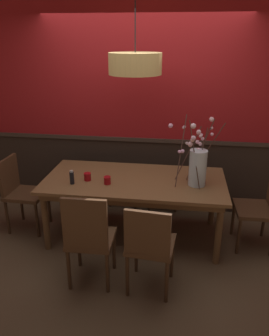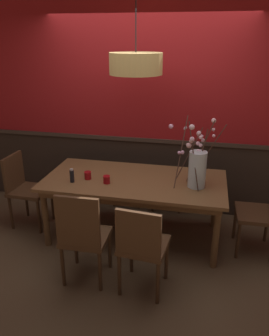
{
  "view_description": "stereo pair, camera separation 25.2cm",
  "coord_description": "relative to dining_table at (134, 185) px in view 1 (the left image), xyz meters",
  "views": [
    {
      "loc": [
        0.5,
        -3.47,
        2.25
      ],
      "look_at": [
        0.0,
        0.0,
        0.87
      ],
      "focal_mm": 36.1,
      "sensor_mm": 36.0,
      "label": 1
    },
    {
      "loc": [
        0.75,
        -3.43,
        2.25
      ],
      "look_at": [
        0.0,
        0.0,
        0.87
      ],
      "focal_mm": 36.1,
      "sensor_mm": 36.0,
      "label": 2
    }
  ],
  "objects": [
    {
      "name": "ground_plane",
      "position": [
        0.0,
        0.0,
        -0.66
      ],
      "size": [
        24.0,
        24.0,
        0.0
      ],
      "primitive_type": "plane",
      "color": "brown"
    },
    {
      "name": "back_wall",
      "position": [
        0.0,
        0.82,
        0.75
      ],
      "size": [
        5.62,
        0.14,
        2.85
      ],
      "color": "#2D2119",
      "rests_on": "ground"
    },
    {
      "name": "dining_table",
      "position": [
        0.0,
        0.0,
        0.0
      ],
      "size": [
        2.04,
        1.0,
        0.74
      ],
      "color": "brown",
      "rests_on": "ground"
    },
    {
      "name": "chair_head_east_end",
      "position": [
        1.42,
        0.0,
        -0.13
      ],
      "size": [
        0.43,
        0.46,
        0.95
      ],
      "color": "#4C301C",
      "rests_on": "ground"
    },
    {
      "name": "chair_far_side_right",
      "position": [
        0.28,
        0.91,
        -0.14
      ],
      "size": [
        0.45,
        0.45,
        0.91
      ],
      "color": "#4C301C",
      "rests_on": "ground"
    },
    {
      "name": "chair_near_side_left",
      "position": [
        -0.29,
        -0.9,
        -0.13
      ],
      "size": [
        0.43,
        0.42,
        0.97
      ],
      "color": "#4C301C",
      "rests_on": "ground"
    },
    {
      "name": "chair_head_west_end",
      "position": [
        -1.39,
        -0.01,
        -0.14
      ],
      "size": [
        0.45,
        0.42,
        0.91
      ],
      "color": "#4C301C",
      "rests_on": "ground"
    },
    {
      "name": "chair_far_side_left",
      "position": [
        -0.26,
        0.91,
        -0.12
      ],
      "size": [
        0.42,
        0.4,
        0.97
      ],
      "color": "#4C301C",
      "rests_on": "ground"
    },
    {
      "name": "chair_near_side_right",
      "position": [
        0.27,
        -0.93,
        -0.14
      ],
      "size": [
        0.46,
        0.45,
        0.9
      ],
      "color": "#4C301C",
      "rests_on": "ground"
    },
    {
      "name": "vase_with_blossoms",
      "position": [
        0.69,
        -0.05,
        0.29
      ],
      "size": [
        0.6,
        0.52,
        0.72
      ],
      "color": "silver",
      "rests_on": "dining_table"
    },
    {
      "name": "candle_holder_nearer_center",
      "position": [
        -0.27,
        -0.18,
        0.12
      ],
      "size": [
        0.08,
        0.08,
        0.09
      ],
      "color": "#9E0F14",
      "rests_on": "dining_table"
    },
    {
      "name": "candle_holder_nearer_edge",
      "position": [
        -0.52,
        -0.11,
        0.12
      ],
      "size": [
        0.08,
        0.08,
        0.09
      ],
      "color": "#9E0F14",
      "rests_on": "dining_table"
    },
    {
      "name": "condiment_bottle",
      "position": [
        -0.66,
        -0.23,
        0.15
      ],
      "size": [
        0.05,
        0.05,
        0.16
      ],
      "color": "black",
      "rests_on": "dining_table"
    },
    {
      "name": "pendant_lamp",
      "position": [
        -0.01,
        0.09,
        1.32
      ],
      "size": [
        0.55,
        0.55,
        0.98
      ],
      "color": "tan"
    }
  ]
}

